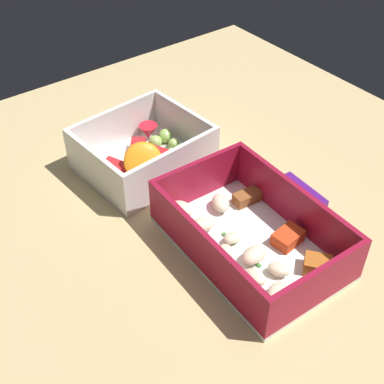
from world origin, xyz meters
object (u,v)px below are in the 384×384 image
Objects in this scene: pasta_container at (250,236)px; fruit_bowl at (145,153)px; candy_bar at (301,193)px; paper_cup_liner at (98,128)px.

fruit_bowl is (-19.69, -1.06, 0.21)cm from pasta_container.
candy_bar is (16.95, 12.21, -1.54)cm from fruit_bowl.
candy_bar is 30.74cm from paper_cup_liner.
paper_cup_liner is (-10.68, -1.24, -1.14)cm from fruit_bowl.
pasta_container is 3.01× the size of candy_bar.
pasta_container is at bearing -76.22° from candy_bar.
pasta_container is 6.00× the size of paper_cup_liner.
fruit_bowl reaches higher than candy_bar.
pasta_container reaches higher than candy_bar.
paper_cup_liner is at bearing -173.52° from pasta_container.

